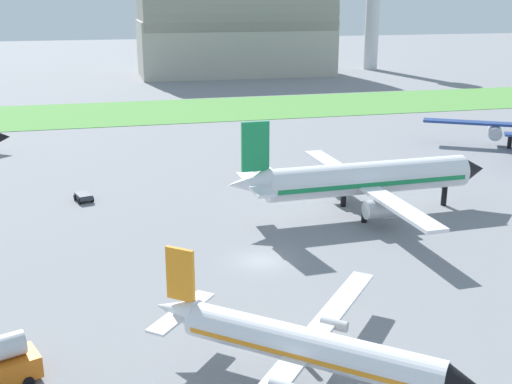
# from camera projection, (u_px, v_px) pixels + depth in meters

# --- Properties ---
(ground_plane) EXTENTS (600.00, 600.00, 0.00)m
(ground_plane) POSITION_uv_depth(u_px,v_px,m) (261.00, 261.00, 58.33)
(ground_plane) COLOR gray
(grass_taxiway_strip) EXTENTS (360.00, 28.00, 0.08)m
(grass_taxiway_strip) POSITION_uv_depth(u_px,v_px,m) (165.00, 111.00, 132.05)
(grass_taxiway_strip) COLOR #549342
(grass_taxiway_strip) RESTS_ON ground_plane
(airplane_foreground_turboprop) EXTENTS (18.01, 20.07, 7.49)m
(airplane_foreground_turboprop) POSITION_uv_depth(u_px,v_px,m) (302.00, 345.00, 39.15)
(airplane_foreground_turboprop) COLOR white
(airplane_foreground_turboprop) RESTS_ON ground_plane
(airplane_midfield_jet) EXTENTS (30.13, 30.73, 10.86)m
(airplane_midfield_jet) POSITION_uv_depth(u_px,v_px,m) (363.00, 179.00, 69.84)
(airplane_midfield_jet) COLOR white
(airplane_midfield_jet) RESTS_ON ground_plane
(baggage_cart_by_runway) EXTENTS (2.36, 2.78, 0.90)m
(baggage_cart_by_runway) POSITION_uv_depth(u_px,v_px,m) (84.00, 196.00, 74.93)
(baggage_cart_by_runway) COLOR #2D333D
(baggage_cart_by_runway) RESTS_ON ground_plane
(hangar_distant) EXTENTS (55.73, 24.56, 30.26)m
(hangar_distant) POSITION_uv_depth(u_px,v_px,m) (236.00, 25.00, 187.17)
(hangar_distant) COLOR #B2AD9E
(hangar_distant) RESTS_ON ground_plane
(control_tower) EXTENTS (8.00, 8.00, 34.84)m
(control_tower) POSITION_uv_depth(u_px,v_px,m) (373.00, 2.00, 199.24)
(control_tower) COLOR silver
(control_tower) RESTS_ON ground_plane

